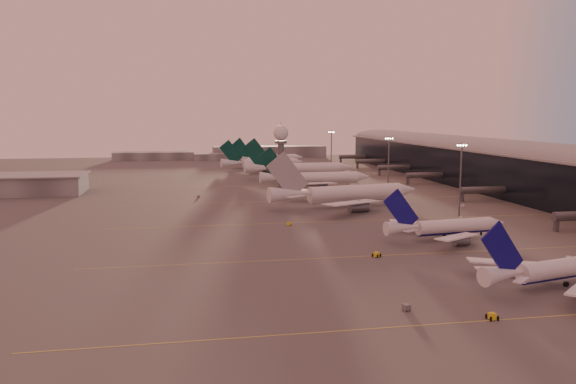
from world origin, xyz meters
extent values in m
plane|color=#4F4D4D|center=(0.00, 0.00, 0.00)|extent=(700.00, 700.00, 0.00)
cube|color=gold|center=(30.00, -35.00, 0.01)|extent=(180.00, 0.25, 0.02)
cube|color=gold|center=(30.00, 10.00, 0.01)|extent=(180.00, 0.25, 0.02)
cube|color=gold|center=(30.00, 55.00, 0.01)|extent=(180.00, 0.25, 0.02)
cube|color=gold|center=(30.00, 100.00, 0.01)|extent=(180.00, 0.25, 0.02)
cube|color=gold|center=(30.00, 150.00, 0.01)|extent=(180.00, 0.25, 0.02)
cube|color=black|center=(108.00, 110.00, 9.00)|extent=(36.00, 360.00, 18.00)
cylinder|color=gray|center=(108.00, 110.00, 18.00)|extent=(10.08, 360.00, 10.08)
cube|color=gray|center=(108.00, 110.00, 18.20)|extent=(40.00, 362.00, 0.80)
cube|color=#55575C|center=(72.00, 28.00, 2.20)|extent=(1.20, 1.20, 4.40)
cylinder|color=#55575C|center=(82.00, 86.00, 4.50)|extent=(22.00, 2.80, 2.80)
cube|color=#55575C|center=(72.00, 86.00, 2.20)|extent=(1.20, 1.20, 4.40)
cylinder|color=#55575C|center=(82.00, 142.00, 4.50)|extent=(22.00, 2.80, 2.80)
cube|color=#55575C|center=(72.00, 142.00, 2.20)|extent=(1.20, 1.20, 4.40)
cylinder|color=#55575C|center=(82.00, 184.00, 4.50)|extent=(22.00, 2.80, 2.80)
cube|color=#55575C|center=(72.00, 184.00, 2.20)|extent=(1.20, 1.20, 4.40)
cylinder|color=#55575C|center=(82.00, 226.00, 4.50)|extent=(22.00, 2.80, 2.80)
cube|color=#55575C|center=(72.00, 226.00, 2.20)|extent=(1.20, 1.20, 4.40)
cylinder|color=#55575C|center=(82.00, 266.00, 4.50)|extent=(22.00, 2.80, 2.80)
cube|color=#55575C|center=(72.00, 266.00, 2.20)|extent=(1.20, 1.20, 4.40)
cylinder|color=#55575C|center=(5.00, 120.00, 11.00)|extent=(2.60, 2.60, 22.00)
cylinder|color=#55575C|center=(5.00, 120.00, 22.50)|extent=(5.20, 5.20, 1.20)
sphere|color=white|center=(5.00, 120.00, 26.40)|extent=(6.40, 6.40, 6.40)
cylinder|color=#55575C|center=(5.00, 120.00, 30.10)|extent=(0.16, 0.16, 2.00)
cylinder|color=#55575C|center=(55.00, 55.00, 12.50)|extent=(0.56, 0.56, 25.00)
cube|color=#55575C|center=(55.00, 55.00, 24.50)|extent=(3.60, 0.25, 0.25)
sphere|color=#FFEABF|center=(53.50, 55.00, 24.10)|extent=(0.56, 0.56, 0.56)
sphere|color=#FFEABF|center=(54.50, 55.00, 24.10)|extent=(0.56, 0.56, 0.56)
sphere|color=#FFEABF|center=(55.50, 55.00, 24.10)|extent=(0.56, 0.56, 0.56)
sphere|color=#FFEABF|center=(56.50, 55.00, 24.10)|extent=(0.56, 0.56, 0.56)
cylinder|color=#55575C|center=(50.00, 110.00, 12.50)|extent=(0.56, 0.56, 25.00)
cube|color=#55575C|center=(50.00, 110.00, 24.50)|extent=(3.60, 0.25, 0.25)
sphere|color=#FFEABF|center=(48.50, 110.00, 24.10)|extent=(0.56, 0.56, 0.56)
sphere|color=#FFEABF|center=(49.50, 110.00, 24.10)|extent=(0.56, 0.56, 0.56)
sphere|color=#FFEABF|center=(50.50, 110.00, 24.10)|extent=(0.56, 0.56, 0.56)
sphere|color=#FFEABF|center=(51.50, 110.00, 24.10)|extent=(0.56, 0.56, 0.56)
cylinder|color=#55575C|center=(48.00, 200.00, 12.50)|extent=(0.56, 0.56, 25.00)
cube|color=#55575C|center=(48.00, 200.00, 24.50)|extent=(3.60, 0.25, 0.25)
sphere|color=#FFEABF|center=(46.50, 200.00, 24.10)|extent=(0.56, 0.56, 0.56)
sphere|color=#FFEABF|center=(47.50, 200.00, 24.10)|extent=(0.56, 0.56, 0.56)
sphere|color=#FFEABF|center=(48.50, 200.00, 24.10)|extent=(0.56, 0.56, 0.56)
sphere|color=#FFEABF|center=(49.50, 200.00, 24.10)|extent=(0.56, 0.56, 0.56)
cube|color=slate|center=(-60.00, 320.00, 3.00)|extent=(60.00, 18.00, 6.00)
cube|color=slate|center=(30.00, 330.00, 4.50)|extent=(90.00, 20.00, 9.00)
cube|color=slate|center=(-10.00, 310.00, 2.50)|extent=(40.00, 15.00, 5.00)
cylinder|color=white|center=(39.69, -19.63, 3.14)|extent=(22.88, 8.95, 3.85)
cylinder|color=#0F0B73|center=(39.69, -19.63, 2.27)|extent=(22.20, 7.79, 2.77)
cone|color=white|center=(24.08, -23.32, 3.62)|extent=(10.11, 5.93, 3.85)
cube|color=white|center=(32.11, -11.69, 2.47)|extent=(16.78, 7.81, 1.21)
cylinder|color=slate|center=(35.31, -13.23, 0.71)|extent=(4.83, 3.44, 2.50)
cube|color=slate|center=(35.31, -13.23, 1.79)|extent=(0.35, 0.32, 1.54)
cube|color=#0F0B73|center=(23.62, -23.43, 8.38)|extent=(10.36, 2.77, 11.47)
cube|color=white|center=(25.12, -27.57, 3.72)|extent=(4.42, 4.04, 0.25)
cube|color=white|center=(23.10, -19.05, 3.72)|extent=(4.63, 2.56, 0.25)
cylinder|color=black|center=(37.40, -17.88, 0.56)|extent=(1.20, 0.75, 1.11)
cylinder|color=black|center=(38.43, -22.22, 0.56)|extent=(1.20, 0.75, 1.11)
cylinder|color=white|center=(37.78, 23.85, 3.18)|extent=(23.20, 6.76, 3.90)
cylinder|color=#0F0B73|center=(37.78, 23.85, 2.30)|extent=(22.60, 5.62, 2.81)
cone|color=white|center=(51.33, 25.58, 3.18)|extent=(4.89, 4.42, 3.90)
cone|color=white|center=(21.66, 21.80, 3.67)|extent=(10.01, 5.08, 3.90)
cube|color=white|center=(33.41, 13.63, 2.50)|extent=(15.73, 12.69, 1.23)
cylinder|color=slate|center=(35.89, 16.23, 0.72)|extent=(4.71, 3.07, 2.53)
cube|color=slate|center=(35.89, 16.23, 1.81)|extent=(0.34, 0.29, 1.56)
cube|color=white|center=(30.99, 32.65, 2.50)|extent=(16.84, 9.45, 1.23)
cylinder|color=slate|center=(34.04, 30.76, 0.72)|extent=(4.71, 3.07, 2.53)
cube|color=slate|center=(34.04, 30.76, 1.81)|extent=(0.34, 0.29, 1.56)
cube|color=#0F0B73|center=(21.19, 21.74, 8.49)|extent=(10.65, 1.71, 11.61)
cube|color=white|center=(22.26, 17.41, 3.76)|extent=(4.62, 3.82, 0.26)
cube|color=white|center=(21.14, 26.20, 3.76)|extent=(4.73, 3.00, 0.26)
cylinder|color=black|center=(46.40, 24.95, 0.51)|extent=(0.51, 0.51, 1.03)
cylinder|color=black|center=(35.66, 25.86, 0.56)|extent=(1.18, 0.65, 1.13)
cylinder|color=black|center=(36.23, 21.38, 0.56)|extent=(1.18, 0.65, 1.13)
cylinder|color=white|center=(27.03, 82.56, 4.01)|extent=(37.45, 12.20, 5.78)
cylinder|color=white|center=(27.03, 82.56, 2.71)|extent=(36.44, 10.48, 4.16)
cone|color=white|center=(48.77, 86.45, 4.01)|extent=(8.07, 6.95, 5.78)
cone|color=white|center=(1.17, 77.95, 4.73)|extent=(16.30, 8.42, 5.78)
cube|color=white|center=(20.85, 65.83, 3.00)|extent=(24.70, 21.24, 1.72)
cylinder|color=slate|center=(24.61, 70.20, 0.65)|extent=(7.71, 4.96, 3.76)
cube|color=slate|center=(24.61, 70.20, 1.99)|extent=(0.32, 0.28, 2.31)
cube|color=white|center=(15.43, 96.13, 3.00)|extent=(27.17, 14.01, 1.72)
cylinder|color=slate|center=(20.48, 93.33, 0.65)|extent=(7.71, 4.96, 3.76)
cube|color=slate|center=(20.48, 93.33, 1.99)|extent=(0.32, 0.28, 2.31)
cube|color=#9B9DA2|center=(0.41, 77.81, 11.57)|extent=(15.84, 3.14, 17.16)
cube|color=white|center=(2.13, 70.84, 4.88)|extent=(7.37, 6.39, 0.23)
cube|color=white|center=(-0.39, 84.94, 4.88)|extent=(7.62, 4.54, 0.23)
cylinder|color=black|center=(40.87, 85.04, 0.47)|extent=(0.47, 0.47, 0.93)
cylinder|color=black|center=(23.73, 84.06, 0.51)|extent=(1.09, 0.64, 1.03)
cylinder|color=black|center=(24.45, 80.02, 0.51)|extent=(1.09, 0.64, 1.03)
cylinder|color=white|center=(27.97, 137.54, 3.73)|extent=(32.94, 6.59, 5.28)
cylinder|color=white|center=(27.97, 137.54, 2.55)|extent=(32.23, 5.09, 3.80)
cone|color=white|center=(47.51, 138.32, 3.73)|extent=(6.55, 5.53, 5.28)
cone|color=white|center=(4.75, 136.61, 4.39)|extent=(13.94, 5.83, 5.28)
cube|color=white|center=(20.46, 123.45, 2.81)|extent=(23.31, 16.75, 1.56)
cylinder|color=slate|center=(24.34, 126.86, 0.64)|extent=(6.47, 3.68, 3.43)
cube|color=slate|center=(24.34, 126.86, 1.89)|extent=(0.28, 0.24, 2.11)
cube|color=white|center=(19.36, 150.98, 2.81)|extent=(23.82, 15.28, 1.56)
cylinder|color=slate|center=(23.49, 147.88, 0.64)|extent=(6.47, 3.68, 3.43)
cube|color=slate|center=(23.49, 147.88, 1.89)|extent=(0.28, 0.24, 2.11)
cube|color=#05342B|center=(4.06, 136.58, 10.70)|extent=(14.53, 0.90, 15.63)
cube|color=white|center=(4.77, 130.26, 4.53)|extent=(6.71, 5.10, 0.23)
cube|color=white|center=(4.26, 142.93, 4.53)|extent=(6.76, 4.73, 0.23)
cylinder|color=black|center=(40.41, 138.03, 0.46)|extent=(0.46, 0.46, 0.91)
cylinder|color=black|center=(25.26, 139.43, 0.50)|extent=(1.02, 0.50, 1.00)
cylinder|color=black|center=(25.42, 135.43, 0.50)|extent=(1.02, 0.50, 1.00)
cylinder|color=white|center=(28.55, 177.97, 4.19)|extent=(36.96, 7.22, 5.93)
cylinder|color=white|center=(28.55, 177.97, 2.86)|extent=(36.16, 5.54, 4.27)
cone|color=white|center=(50.48, 178.74, 4.19)|extent=(7.32, 6.18, 5.93)
cone|color=white|center=(2.47, 177.05, 4.93)|extent=(15.62, 6.47, 5.93)
cube|color=white|center=(20.04, 162.19, 3.15)|extent=(26.21, 18.71, 1.76)
cylinder|color=slate|center=(24.41, 166.01, 0.72)|extent=(7.25, 4.10, 3.85)
cube|color=slate|center=(24.41, 166.01, 2.12)|extent=(0.32, 0.27, 2.37)
cube|color=white|center=(18.95, 193.11, 3.15)|extent=(26.71, 17.26, 1.76)
cylinder|color=slate|center=(23.57, 189.61, 0.72)|extent=(7.25, 4.10, 3.85)
cube|color=slate|center=(23.57, 189.61, 2.12)|extent=(0.32, 0.27, 2.37)
cube|color=#05342B|center=(1.70, 177.02, 12.01)|extent=(16.32, 0.93, 17.55)
cube|color=white|center=(2.46, 169.93, 5.08)|extent=(7.54, 5.70, 0.26)
cube|color=white|center=(1.96, 184.15, 5.08)|extent=(7.59, 5.33, 0.26)
cylinder|color=black|center=(42.51, 178.46, 0.51)|extent=(0.51, 0.51, 1.02)
cylinder|color=black|center=(25.51, 180.11, 0.56)|extent=(1.14, 0.55, 1.12)
cylinder|color=black|center=(25.66, 175.62, 0.56)|extent=(1.14, 0.55, 1.12)
cylinder|color=white|center=(14.26, 224.10, 3.68)|extent=(32.68, 10.58, 5.20)
cylinder|color=white|center=(14.26, 224.10, 2.51)|extent=(31.79, 9.04, 3.75)
cone|color=white|center=(33.24, 227.36, 3.68)|extent=(7.03, 6.18, 5.20)
cone|color=white|center=(-8.30, 220.23, 4.33)|extent=(14.21, 7.42, 5.20)
cube|color=white|center=(8.72, 209.38, 2.77)|extent=(21.84, 18.63, 1.54)
cylinder|color=slate|center=(12.07, 213.21, 0.63)|extent=(6.73, 4.39, 3.38)
cube|color=slate|center=(12.07, 213.21, 1.86)|extent=(0.30, 0.27, 2.08)
cube|color=white|center=(4.13, 236.13, 2.77)|extent=(23.94, 12.49, 1.54)
cylinder|color=slate|center=(8.57, 233.64, 0.63)|extent=(6.73, 4.39, 3.38)
cube|color=slate|center=(8.57, 233.64, 1.86)|extent=(0.30, 0.27, 2.08)
cube|color=#05342B|center=(-8.97, 220.11, 10.54)|extent=(14.16, 2.73, 15.40)
cube|color=white|center=(-7.47, 214.04, 4.46)|extent=(6.44, 5.55, 0.22)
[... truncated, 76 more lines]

